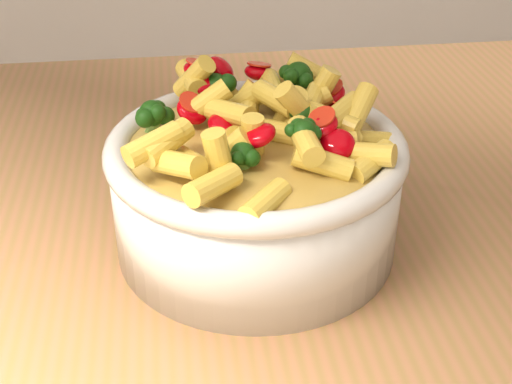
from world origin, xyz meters
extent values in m
cube|color=#A56C46|center=(0.00, 0.00, 0.88)|extent=(1.20, 0.80, 0.04)
cylinder|color=silver|center=(0.01, -0.03, 0.94)|extent=(0.22, 0.22, 0.09)
ellipsoid|color=silver|center=(0.01, -0.03, 0.92)|extent=(0.20, 0.20, 0.03)
torus|color=silver|center=(0.01, -0.03, 0.99)|extent=(0.23, 0.23, 0.02)
ellipsoid|color=gold|center=(0.01, -0.03, 0.99)|extent=(0.20, 0.20, 0.02)
camera|label=1|loc=(-0.05, -0.50, 1.24)|focal=50.00mm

